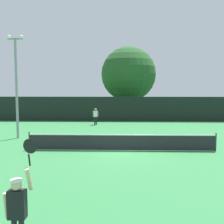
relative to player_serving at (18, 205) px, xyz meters
The scene contains 11 objects.
ground_plane 10.54m from the player_serving, 77.47° to the left, with size 120.00×120.00×0.00m, color #2D723D.
tennis_net 10.49m from the player_serving, 77.47° to the left, with size 11.05×0.08×1.07m.
perimeter_fence 24.99m from the player_serving, 84.78° to the left, with size 30.89×0.12×2.73m, color black.
player_serving is the anchor object (origin of this frame).
player_receiving 21.65m from the player_serving, 90.82° to the left, with size 0.57×0.24×1.62m.
tennis_ball 10.33m from the player_serving, 74.41° to the left, with size 0.07×0.07×0.07m, color #CCE033.
light_pole 15.39m from the player_serving, 110.86° to the left, with size 1.18×0.28×7.47m.
large_tree 31.09m from the player_serving, 83.95° to the left, with size 7.17×7.17×9.11m.
parked_car_near 33.19m from the player_serving, 92.26° to the left, with size 2.46×4.42×1.69m.
parked_car_mid 33.87m from the player_serving, 82.41° to the left, with size 2.16×4.31×1.69m.
parked_car_far 33.78m from the player_serving, 74.24° to the left, with size 1.93×4.21×1.69m.
Camera 1 is at (-0.06, -15.85, 3.64)m, focal length 43.83 mm.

